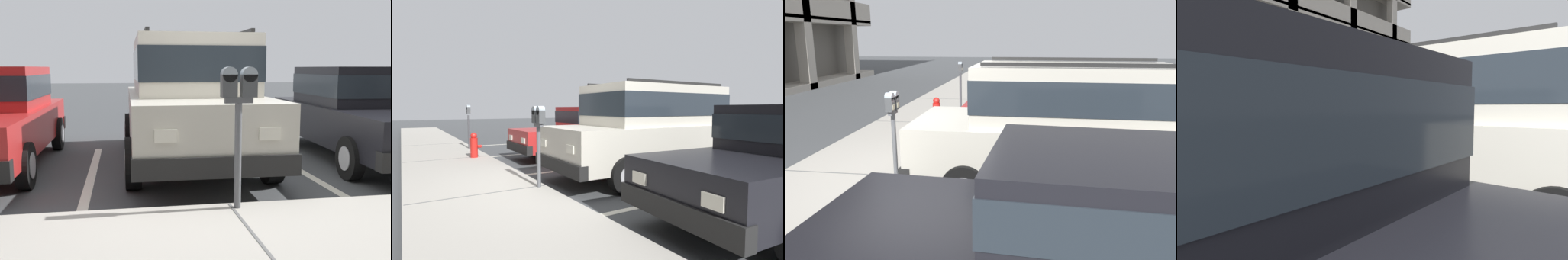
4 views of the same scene
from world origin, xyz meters
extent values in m
cube|color=#444749|center=(0.00, 0.00, -0.05)|extent=(80.00, 80.00, 0.10)
cube|color=#ADA89E|center=(0.00, 1.30, 0.06)|extent=(40.00, 2.20, 0.12)
cube|color=#606060|center=(0.00, 1.30, 0.12)|extent=(0.03, 2.16, 0.00)
cube|color=#606060|center=(4.00, 1.30, 0.12)|extent=(0.03, 2.16, 0.00)
cube|color=#606060|center=(8.00, 1.30, 0.12)|extent=(0.03, 2.16, 0.00)
cube|color=silver|center=(-1.52, -1.40, 0.00)|extent=(0.12, 4.80, 0.01)
cube|color=silver|center=(1.52, -1.40, 0.00)|extent=(0.12, 4.80, 0.01)
cube|color=silver|center=(4.57, -1.40, 0.00)|extent=(0.12, 4.80, 0.01)
cube|color=silver|center=(7.62, -1.40, 0.00)|extent=(0.12, 4.80, 0.01)
cube|color=beige|center=(0.04, -2.39, 0.73)|extent=(1.89, 4.72, 0.80)
cube|color=beige|center=(0.04, -2.44, 1.55)|extent=(1.65, 2.93, 0.84)
cube|color=#232B33|center=(0.04, -2.44, 1.57)|extent=(1.67, 2.95, 0.46)
cube|color=black|center=(0.06, -0.08, 0.45)|extent=(1.88, 0.18, 0.24)
cube|color=silver|center=(0.63, -0.04, 0.81)|extent=(0.24, 0.03, 0.14)
cube|color=silver|center=(-0.51, -0.03, 0.81)|extent=(0.24, 0.03, 0.14)
cylinder|color=black|center=(0.95, -0.94, 0.33)|extent=(0.21, 0.66, 0.66)
cylinder|color=#B2B2B7|center=(0.95, -0.94, 0.33)|extent=(0.22, 0.37, 0.36)
cylinder|color=black|center=(-0.85, -0.93, 0.33)|extent=(0.21, 0.66, 0.66)
cylinder|color=#B2B2B7|center=(-0.85, -0.93, 0.33)|extent=(0.22, 0.37, 0.36)
cylinder|color=black|center=(0.92, -3.86, 0.33)|extent=(0.21, 0.66, 0.66)
cylinder|color=#B2B2B7|center=(0.92, -3.86, 0.33)|extent=(0.22, 0.37, 0.36)
cube|color=black|center=(0.72, -2.45, 2.01)|extent=(0.08, 2.62, 0.05)
cube|color=black|center=(-0.65, -2.43, 2.01)|extent=(0.08, 2.62, 0.05)
cube|color=black|center=(-2.91, -2.51, 1.22)|extent=(1.62, 2.07, 0.64)
cube|color=#232B33|center=(-2.91, -2.51, 1.24)|extent=(1.64, 2.09, 0.35)
cube|color=black|center=(-2.75, -0.06, 0.42)|extent=(1.74, 0.27, 0.24)
cube|color=silver|center=(-2.22, -0.04, 0.66)|extent=(0.24, 0.04, 0.14)
cylinder|color=black|center=(-1.97, -0.90, 0.30)|extent=(0.20, 0.61, 0.60)
cylinder|color=#B2B2B7|center=(-1.97, -0.90, 0.30)|extent=(0.20, 0.34, 0.33)
cube|color=red|center=(3.11, -2.53, 0.60)|extent=(1.73, 4.41, 0.60)
cube|color=red|center=(3.11, -2.83, 1.22)|extent=(1.51, 1.99, 0.64)
cube|color=#232B33|center=(3.11, -2.83, 1.24)|extent=(1.53, 2.01, 0.35)
cube|color=black|center=(3.12, -0.37, 0.42)|extent=(1.74, 0.17, 0.24)
cube|color=black|center=(3.10, -4.69, 0.42)|extent=(1.74, 0.17, 0.24)
cube|color=silver|center=(3.65, -0.32, 0.66)|extent=(0.24, 0.03, 0.14)
cube|color=silver|center=(2.60, -0.31, 0.66)|extent=(0.24, 0.03, 0.14)
cylinder|color=black|center=(3.95, -1.17, 0.30)|extent=(0.16, 0.60, 0.60)
cylinder|color=#B2B2B7|center=(3.95, -1.17, 0.30)|extent=(0.18, 0.33, 0.33)
cylinder|color=black|center=(2.29, -1.16, 0.30)|extent=(0.16, 0.60, 0.60)
cylinder|color=#B2B2B7|center=(2.29, -1.16, 0.30)|extent=(0.18, 0.33, 0.33)
cylinder|color=black|center=(3.93, -3.90, 0.30)|extent=(0.16, 0.60, 0.60)
cylinder|color=#B2B2B7|center=(3.93, -3.90, 0.30)|extent=(0.18, 0.33, 0.33)
cylinder|color=black|center=(2.27, -3.88, 0.30)|extent=(0.16, 0.60, 0.60)
cylinder|color=#B2B2B7|center=(2.27, -3.88, 0.30)|extent=(0.18, 0.33, 0.33)
cylinder|color=#595B60|center=(-0.05, 0.35, 0.65)|extent=(0.07, 0.07, 1.06)
cube|color=#595B60|center=(-0.05, 0.35, 1.21)|extent=(0.28, 0.06, 0.06)
cube|color=#424447|center=(-0.15, 0.35, 1.35)|extent=(0.15, 0.11, 0.22)
cylinder|color=#8C99A3|center=(-0.15, 0.35, 1.46)|extent=(0.15, 0.11, 0.15)
cube|color=#B7B293|center=(-0.15, 0.29, 1.31)|extent=(0.08, 0.01, 0.08)
cube|color=#424447|center=(0.05, 0.35, 1.35)|extent=(0.15, 0.11, 0.22)
cylinder|color=#8C99A3|center=(0.05, 0.35, 1.46)|extent=(0.15, 0.11, 0.15)
cube|color=#B7B293|center=(0.05, 0.29, 1.31)|extent=(0.08, 0.01, 0.08)
cylinder|color=#47474C|center=(6.04, 0.39, 0.69)|extent=(0.07, 0.07, 1.14)
cube|color=#424447|center=(6.04, 0.39, 1.43)|extent=(0.15, 0.11, 0.22)
cylinder|color=#8C99A3|center=(6.04, 0.39, 1.54)|extent=(0.15, 0.11, 0.15)
cube|color=#B7B293|center=(6.04, 0.34, 1.39)|extent=(0.08, 0.01, 0.08)
cylinder|color=red|center=(3.93, 0.65, 0.40)|extent=(0.20, 0.20, 0.55)
sphere|color=red|center=(3.93, 0.65, 0.73)|extent=(0.18, 0.18, 0.18)
cylinder|color=red|center=(3.93, 0.50, 0.42)|extent=(0.08, 0.10, 0.08)
cylinder|color=red|center=(4.08, 0.65, 0.42)|extent=(0.10, 0.07, 0.07)
camera|label=1|loc=(1.08, 4.46, 1.52)|focal=40.00mm
camera|label=2|loc=(-4.95, 2.36, 1.49)|focal=28.00mm
camera|label=3|loc=(-5.70, -1.79, 2.36)|focal=35.00mm
camera|label=4|loc=(-3.78, -4.08, 1.31)|focal=28.00mm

